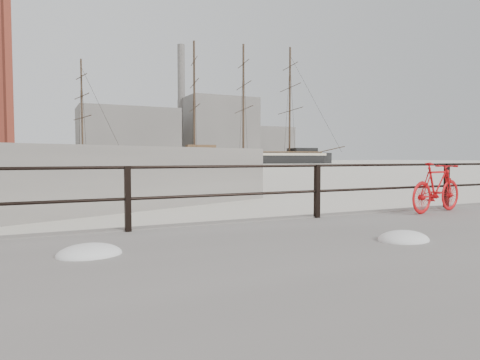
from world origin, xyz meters
name	(u,v)px	position (x,y,z in m)	size (l,w,h in m)	color
ground	(440,223)	(0.00, 0.00, 0.00)	(400.00, 400.00, 0.00)	white
guardrail	(446,186)	(0.00, -0.15, 0.85)	(28.00, 0.10, 1.00)	black
bicycle	(437,187)	(-0.82, -0.57, 0.86)	(1.71, 0.25, 1.03)	red
barque_black	(243,164)	(38.27, 88.71, 0.00)	(53.56, 17.53, 30.76)	black
schooner_mid	(45,166)	(-6.70, 80.29, 0.00)	(29.78, 12.60, 21.35)	silver
industrial_west	(128,135)	(20.00, 140.00, 9.00)	(32.00, 18.00, 18.00)	gray
industrial_mid	(218,130)	(55.00, 145.00, 12.00)	(26.00, 20.00, 24.00)	gray
industrial_east	(265,144)	(78.00, 150.00, 7.00)	(20.00, 16.00, 14.00)	gray
smokestack	(181,103)	(42.00, 150.00, 22.00)	(2.80, 2.80, 44.00)	gray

